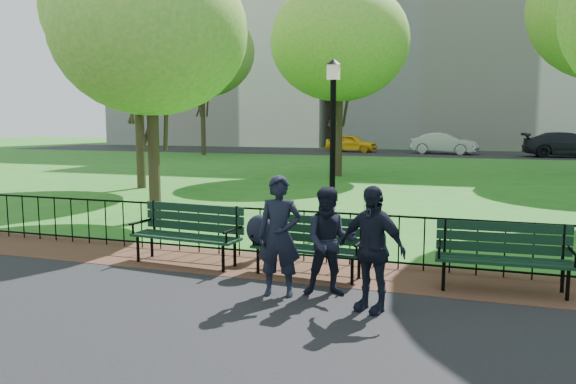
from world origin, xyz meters
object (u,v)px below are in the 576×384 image
(park_bench_main, at_px, (285,235))
(park_bench_left_a, at_px, (189,227))
(person_mid, at_px, (330,242))
(lamppost, at_px, (333,141))
(tree_far_c, at_px, (340,42))
(sedan_dark, at_px, (568,145))
(sedan_silver, at_px, (445,143))
(tree_mid_w, at_px, (136,13))
(tree_near_w, at_px, (150,32))
(taxi, at_px, (351,143))
(tree_far_w, at_px, (202,52))
(park_bench_right_a, at_px, (503,249))
(person_right, at_px, (371,249))
(person_left, at_px, (279,236))

(park_bench_main, xyz_separation_m, park_bench_left_a, (-1.76, 0.13, -0.02))
(person_mid, bearing_deg, lamppost, 87.50)
(tree_far_c, relative_size, person_mid, 5.44)
(sedan_dark, bearing_deg, sedan_silver, 78.98)
(park_bench_main, relative_size, tree_mid_w, 0.22)
(lamppost, bearing_deg, sedan_dark, 73.84)
(sedan_dark, bearing_deg, tree_near_w, 152.45)
(taxi, bearing_deg, tree_far_w, 133.72)
(park_bench_right_a, relative_size, person_right, 1.17)
(park_bench_right_a, relative_size, tree_far_c, 0.23)
(lamppost, xyz_separation_m, person_left, (0.31, -4.18, -1.14))
(tree_far_c, distance_m, taxi, 19.40)
(tree_far_w, height_order, taxi, tree_far_w)
(park_bench_left_a, bearing_deg, sedan_silver, 90.65)
(person_mid, bearing_deg, tree_far_c, 86.92)
(lamppost, height_order, tree_far_c, tree_far_c)
(lamppost, distance_m, sedan_silver, 30.22)
(person_mid, xyz_separation_m, sedan_dark, (7.47, 33.05, 0.06))
(taxi, bearing_deg, tree_near_w, -169.60)
(tree_far_w, bearing_deg, person_right, -59.27)
(tree_near_w, xyz_separation_m, sedan_dark, (13.01, 28.55, -3.64))
(park_bench_right_a, xyz_separation_m, sedan_silver, (-2.60, 33.13, 0.17))
(lamppost, distance_m, tree_mid_w, 11.18)
(park_bench_left_a, xyz_separation_m, sedan_dark, (10.15, 32.09, 0.20))
(park_bench_main, bearing_deg, sedan_silver, 93.84)
(tree_mid_w, xyz_separation_m, sedan_dark, (16.95, 23.11, -5.25))
(person_right, bearing_deg, tree_far_w, 141.67)
(tree_near_w, distance_m, tree_far_c, 12.03)
(park_bench_main, relative_size, sedan_dark, 0.34)
(tree_mid_w, height_order, tree_far_c, tree_mid_w)
(lamppost, distance_m, tree_far_w, 29.01)
(tree_far_c, bearing_deg, tree_near_w, -98.34)
(taxi, distance_m, sedan_silver, 6.91)
(park_bench_main, height_order, tree_far_w, tree_far_w)
(tree_far_c, height_order, tree_far_w, tree_far_w)
(person_left, distance_m, taxi, 35.61)
(park_bench_left_a, height_order, person_right, person_right)
(park_bench_left_a, height_order, lamppost, lamppost)
(park_bench_right_a, relative_size, taxi, 0.48)
(tree_far_c, height_order, person_right, tree_far_c)
(park_bench_main, relative_size, tree_far_c, 0.23)
(park_bench_left_a, bearing_deg, person_mid, -14.91)
(park_bench_main, distance_m, tree_near_w, 7.03)
(person_mid, distance_m, sedan_silver, 34.14)
(person_left, bearing_deg, tree_far_c, 91.87)
(tree_mid_w, bearing_deg, park_bench_main, -46.76)
(tree_near_w, height_order, tree_mid_w, tree_mid_w)
(park_bench_right_a, xyz_separation_m, tree_far_w, (-18.56, 27.04, 6.46))
(park_bench_right_a, height_order, tree_far_c, tree_far_c)
(lamppost, xyz_separation_m, tree_mid_w, (-8.52, 5.98, 4.08))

